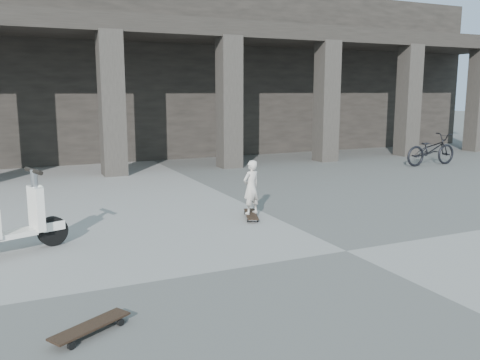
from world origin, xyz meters
name	(u,v)px	position (x,y,z in m)	size (l,w,h in m)	color
ground	(346,251)	(0.00, 0.00, 0.00)	(90.00, 90.00, 0.00)	#4E4E4B
colonnade	(132,73)	(0.00, 13.77, 3.03)	(28.00, 8.82, 6.00)	black
longboard	(251,215)	(-0.43, 2.39, 0.07)	(0.49, 0.88, 0.09)	black
skateboard_spare	(91,327)	(-3.89, -1.12, 0.08)	(0.84, 0.61, 0.10)	black
child	(251,187)	(-0.43, 2.39, 0.59)	(0.37, 0.24, 1.01)	#BDB5AB
bicycle	(431,150)	(7.83, 6.19, 0.51)	(0.67, 1.93, 1.02)	black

